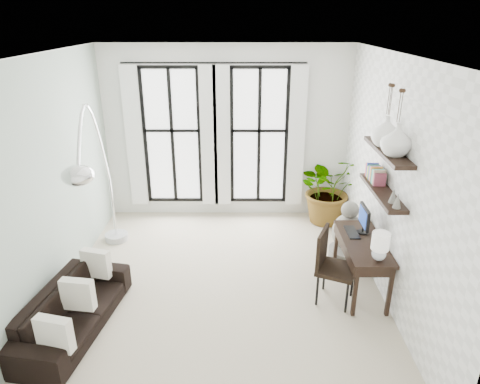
{
  "coord_description": "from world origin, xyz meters",
  "views": [
    {
      "loc": [
        0.29,
        -5.19,
        3.62
      ],
      "look_at": [
        0.26,
        0.3,
        1.35
      ],
      "focal_mm": 32.0,
      "sensor_mm": 36.0,
      "label": 1
    }
  ],
  "objects_px": {
    "sofa": "(72,309)",
    "arc_lamp": "(92,145)",
    "desk_chair": "(330,262)",
    "buddha": "(347,235)",
    "plant": "(329,188)",
    "desk": "(364,246)"
  },
  "relations": [
    {
      "from": "sofa",
      "to": "arc_lamp",
      "type": "bearing_deg",
      "value": 3.65
    },
    {
      "from": "sofa",
      "to": "desk_chair",
      "type": "distance_m",
      "value": 3.34
    },
    {
      "from": "sofa",
      "to": "buddha",
      "type": "relative_size",
      "value": 1.91
    },
    {
      "from": "plant",
      "to": "arc_lamp",
      "type": "bearing_deg",
      "value": -152.32
    },
    {
      "from": "sofa",
      "to": "desk_chair",
      "type": "height_order",
      "value": "desk_chair"
    },
    {
      "from": "plant",
      "to": "desk_chair",
      "type": "distance_m",
      "value": 2.47
    },
    {
      "from": "plant",
      "to": "buddha",
      "type": "xyz_separation_m",
      "value": [
        0.06,
        -1.35,
        -0.25
      ]
    },
    {
      "from": "desk_chair",
      "to": "arc_lamp",
      "type": "bearing_deg",
      "value": -165.97
    },
    {
      "from": "desk_chair",
      "to": "buddha",
      "type": "height_order",
      "value": "desk_chair"
    },
    {
      "from": "arc_lamp",
      "to": "sofa",
      "type": "bearing_deg",
      "value": -95.02
    },
    {
      "from": "plant",
      "to": "desk",
      "type": "relative_size",
      "value": 1.02
    },
    {
      "from": "desk",
      "to": "sofa",
      "type": "bearing_deg",
      "value": -167.97
    },
    {
      "from": "plant",
      "to": "desk_chair",
      "type": "height_order",
      "value": "plant"
    },
    {
      "from": "desk",
      "to": "arc_lamp",
      "type": "height_order",
      "value": "arc_lamp"
    },
    {
      "from": "sofa",
      "to": "arc_lamp",
      "type": "relative_size",
      "value": 0.72
    },
    {
      "from": "sofa",
      "to": "arc_lamp",
      "type": "xyz_separation_m",
      "value": [
        0.1,
        1.16,
        1.76
      ]
    },
    {
      "from": "sofa",
      "to": "buddha",
      "type": "height_order",
      "value": "buddha"
    },
    {
      "from": "desk",
      "to": "desk_chair",
      "type": "height_order",
      "value": "desk"
    },
    {
      "from": "sofa",
      "to": "desk",
      "type": "height_order",
      "value": "desk"
    },
    {
      "from": "desk",
      "to": "arc_lamp",
      "type": "relative_size",
      "value": 0.5
    },
    {
      "from": "plant",
      "to": "desk",
      "type": "height_order",
      "value": "plant"
    },
    {
      "from": "sofa",
      "to": "desk",
      "type": "relative_size",
      "value": 1.45
    }
  ]
}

